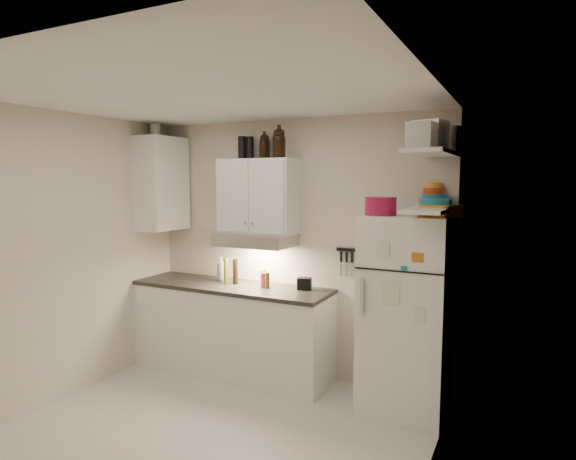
% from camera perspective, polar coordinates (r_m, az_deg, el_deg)
% --- Properties ---
extents(floor, '(3.20, 3.00, 0.02)m').
position_cam_1_polar(floor, '(4.10, -9.56, -23.32)').
color(floor, silver).
rests_on(floor, ground).
extents(ceiling, '(3.20, 3.00, 0.02)m').
position_cam_1_polar(ceiling, '(3.63, -10.29, 15.68)').
color(ceiling, white).
rests_on(ceiling, ground).
extents(back_wall, '(3.20, 0.02, 2.60)m').
position_cam_1_polar(back_wall, '(4.93, 0.56, -2.10)').
color(back_wall, beige).
rests_on(back_wall, ground).
extents(left_wall, '(0.02, 3.00, 2.60)m').
position_cam_1_polar(left_wall, '(4.77, -25.70, -2.96)').
color(left_wall, beige).
rests_on(left_wall, ground).
extents(right_wall, '(0.02, 3.00, 2.60)m').
position_cam_1_polar(right_wall, '(3.00, 15.89, -7.55)').
color(right_wall, beige).
rests_on(right_wall, ground).
extents(base_cabinet, '(2.10, 0.60, 0.88)m').
position_cam_1_polar(base_cabinet, '(5.12, -6.67, -11.71)').
color(base_cabinet, white).
rests_on(base_cabinet, floor).
extents(countertop, '(2.10, 0.62, 0.04)m').
position_cam_1_polar(countertop, '(5.00, -6.73, -6.68)').
color(countertop, '#2D2A26').
rests_on(countertop, base_cabinet).
extents(upper_cabinet, '(0.80, 0.33, 0.75)m').
position_cam_1_polar(upper_cabinet, '(4.87, -3.52, 4.00)').
color(upper_cabinet, white).
rests_on(upper_cabinet, back_wall).
extents(side_cabinet, '(0.33, 0.55, 1.00)m').
position_cam_1_polar(side_cabinet, '(5.42, -14.76, 5.33)').
color(side_cabinet, white).
rests_on(side_cabinet, left_wall).
extents(range_hood, '(0.76, 0.46, 0.12)m').
position_cam_1_polar(range_hood, '(4.84, -3.87, -1.18)').
color(range_hood, silver).
rests_on(range_hood, back_wall).
extents(fridge, '(0.70, 0.68, 1.70)m').
position_cam_1_polar(fridge, '(4.29, 13.84, -9.65)').
color(fridge, white).
rests_on(fridge, floor).
extents(shelf_hi, '(0.30, 0.95, 0.03)m').
position_cam_1_polar(shelf_hi, '(3.97, 16.75, 8.74)').
color(shelf_hi, white).
rests_on(shelf_hi, right_wall).
extents(shelf_lo, '(0.30, 0.95, 0.03)m').
position_cam_1_polar(shelf_lo, '(3.97, 16.56, 2.38)').
color(shelf_lo, white).
rests_on(shelf_lo, right_wall).
extents(knife_strip, '(0.42, 0.02, 0.03)m').
position_cam_1_polar(knife_strip, '(4.64, 8.23, -2.41)').
color(knife_strip, black).
rests_on(knife_strip, back_wall).
extents(dutch_oven, '(0.29, 0.29, 0.15)m').
position_cam_1_polar(dutch_oven, '(4.04, 10.92, 2.80)').
color(dutch_oven, '#A3133B').
rests_on(dutch_oven, fridge).
extents(book_stack, '(0.32, 0.35, 0.09)m').
position_cam_1_polar(book_stack, '(3.97, 17.63, 2.17)').
color(book_stack, '#C27418').
rests_on(book_stack, fridge).
extents(spice_jar, '(0.07, 0.07, 0.10)m').
position_cam_1_polar(spice_jar, '(4.06, 15.42, 2.35)').
color(spice_jar, silver).
rests_on(spice_jar, fridge).
extents(stock_pot, '(0.39, 0.39, 0.21)m').
position_cam_1_polar(stock_pot, '(4.24, 17.92, 10.13)').
color(stock_pot, silver).
rests_on(stock_pot, shelf_hi).
extents(tin_a, '(0.27, 0.26, 0.23)m').
position_cam_1_polar(tin_a, '(3.92, 16.48, 10.67)').
color(tin_a, '#AAAAAD').
rests_on(tin_a, shelf_hi).
extents(tin_b, '(0.20, 0.20, 0.18)m').
position_cam_1_polar(tin_b, '(3.60, 15.55, 10.76)').
color(tin_b, '#AAAAAD').
rests_on(tin_b, shelf_hi).
extents(bowl_teal, '(0.23, 0.23, 0.09)m').
position_cam_1_polar(bowl_teal, '(4.33, 17.02, 3.45)').
color(bowl_teal, teal).
rests_on(bowl_teal, shelf_lo).
extents(bowl_orange, '(0.18, 0.18, 0.05)m').
position_cam_1_polar(bowl_orange, '(4.42, 16.85, 4.45)').
color(bowl_orange, '#CA3F13').
rests_on(bowl_orange, bowl_teal).
extents(bowl_yellow, '(0.14, 0.14, 0.05)m').
position_cam_1_polar(bowl_yellow, '(4.42, 16.87, 5.10)').
color(bowl_yellow, '#F4A72B').
rests_on(bowl_yellow, bowl_orange).
extents(plates, '(0.26, 0.26, 0.06)m').
position_cam_1_polar(plates, '(4.02, 17.03, 3.08)').
color(plates, teal).
rests_on(plates, shelf_lo).
extents(growler_a, '(0.12, 0.12, 0.26)m').
position_cam_1_polar(growler_a, '(4.92, -2.80, 9.88)').
color(growler_a, black).
rests_on(growler_a, upper_cabinet).
extents(growler_b, '(0.16, 0.16, 0.29)m').
position_cam_1_polar(growler_b, '(4.67, -1.07, 10.30)').
color(growler_b, black).
rests_on(growler_b, upper_cabinet).
extents(thermos_a, '(0.09, 0.09, 0.23)m').
position_cam_1_polar(thermos_a, '(4.99, -4.54, 9.67)').
color(thermos_a, black).
rests_on(thermos_a, upper_cabinet).
extents(thermos_b, '(0.10, 0.10, 0.23)m').
position_cam_1_polar(thermos_b, '(5.00, -5.48, 9.66)').
color(thermos_b, black).
rests_on(thermos_b, upper_cabinet).
extents(side_jar, '(0.12, 0.12, 0.14)m').
position_cam_1_polar(side_jar, '(5.47, -15.47, 11.32)').
color(side_jar, silver).
rests_on(side_jar, side_cabinet).
extents(soap_bottle, '(0.14, 0.14, 0.29)m').
position_cam_1_polar(soap_bottle, '(5.18, -7.91, -4.42)').
color(soap_bottle, white).
rests_on(soap_bottle, countertop).
extents(pepper_mill, '(0.06, 0.06, 0.16)m').
position_cam_1_polar(pepper_mill, '(4.79, -2.49, -5.98)').
color(pepper_mill, brown).
rests_on(pepper_mill, countertop).
extents(oil_bottle, '(0.06, 0.06, 0.27)m').
position_cam_1_polar(oil_bottle, '(5.03, -7.35, -4.84)').
color(oil_bottle, olive).
rests_on(oil_bottle, countertop).
extents(vinegar_bottle, '(0.06, 0.06, 0.26)m').
position_cam_1_polar(vinegar_bottle, '(5.00, -6.25, -4.92)').
color(vinegar_bottle, black).
rests_on(vinegar_bottle, countertop).
extents(clear_bottle, '(0.08, 0.08, 0.18)m').
position_cam_1_polar(clear_bottle, '(4.88, -3.01, -5.64)').
color(clear_bottle, silver).
rests_on(clear_bottle, countertop).
extents(red_jar, '(0.09, 0.09, 0.15)m').
position_cam_1_polar(red_jar, '(4.82, -2.80, -5.96)').
color(red_jar, '#A3133B').
rests_on(red_jar, countertop).
extents(caddy, '(0.16, 0.13, 0.12)m').
position_cam_1_polar(caddy, '(4.74, 1.97, -6.37)').
color(caddy, black).
rests_on(caddy, countertop).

